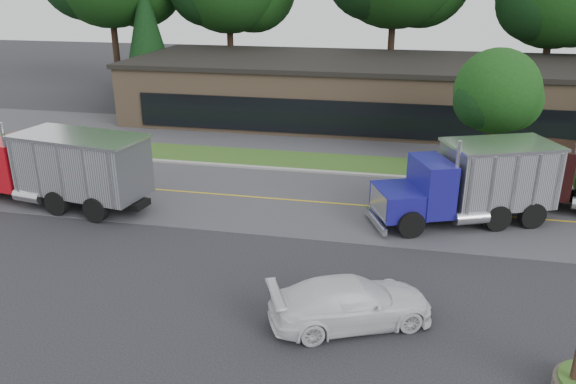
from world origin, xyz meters
name	(u,v)px	position (x,y,z in m)	size (l,w,h in m)	color
ground	(217,300)	(0.00, 0.00, 0.00)	(140.00, 140.00, 0.00)	#35353B
road	(278,199)	(0.00, 9.00, 0.00)	(60.00, 8.00, 0.02)	#5B5B60
center_line	(278,199)	(0.00, 9.00, 0.00)	(60.00, 0.12, 0.01)	gold
curb	(296,171)	(0.00, 13.20, 0.00)	(60.00, 0.30, 0.12)	#9E9E99
grass_verge	(302,161)	(0.00, 15.00, 0.00)	(60.00, 3.40, 0.03)	#315F20
far_parking	(316,138)	(0.00, 20.00, 0.00)	(60.00, 7.00, 0.02)	#5B5B60
strip_mall	(357,91)	(2.00, 26.00, 2.00)	(32.00, 12.00, 4.00)	#8C7055
evergreen_left	(146,32)	(-16.00, 30.00, 5.50)	(4.41, 4.41, 10.02)	#382619
tree_verge	(498,95)	(10.07, 15.05, 4.15)	(4.57, 4.30, 6.52)	#382619
dump_truck_red	(58,166)	(-9.56, 6.45, 1.81)	(10.10, 4.03, 3.36)	black
dump_truck_blue	(474,181)	(8.56, 8.30, 1.80)	(7.79, 5.05, 3.36)	black
rally_car	(351,302)	(4.34, -0.38, 0.71)	(1.99, 4.90, 1.42)	white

